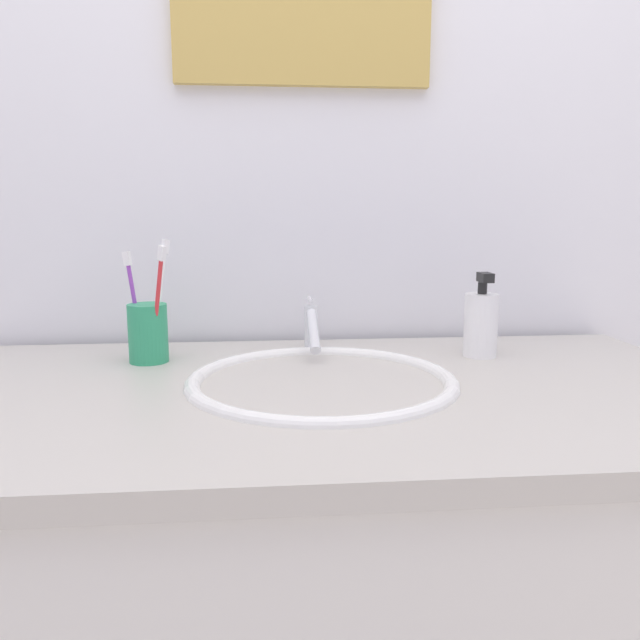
{
  "coord_description": "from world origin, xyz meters",
  "views": [
    {
      "loc": [
        -0.08,
        -0.87,
        1.16
      ],
      "look_at": [
        0.01,
        0.05,
        1.0
      ],
      "focal_mm": 34.71,
      "sensor_mm": 36.0,
      "label": 1
    }
  ],
  "objects_px": {
    "toothbrush_cup": "(148,333)",
    "toothbrush_purple": "(134,298)",
    "soap_dispenser": "(481,323)",
    "toothbrush_red": "(158,297)",
    "toothbrush_white": "(161,291)",
    "faucet": "(312,328)"
  },
  "relations": [
    {
      "from": "faucet",
      "to": "toothbrush_purple",
      "type": "distance_m",
      "value": 0.31
    },
    {
      "from": "toothbrush_cup",
      "to": "toothbrush_red",
      "type": "distance_m",
      "value": 0.07
    },
    {
      "from": "toothbrush_white",
      "to": "soap_dispenser",
      "type": "bearing_deg",
      "value": -3.75
    },
    {
      "from": "faucet",
      "to": "toothbrush_cup",
      "type": "bearing_deg",
      "value": -172.5
    },
    {
      "from": "toothbrush_cup",
      "to": "toothbrush_purple",
      "type": "distance_m",
      "value": 0.07
    },
    {
      "from": "faucet",
      "to": "toothbrush_red",
      "type": "bearing_deg",
      "value": -165.92
    },
    {
      "from": "toothbrush_white",
      "to": "soap_dispenser",
      "type": "distance_m",
      "value": 0.56
    },
    {
      "from": "toothbrush_red",
      "to": "toothbrush_cup",
      "type": "bearing_deg",
      "value": 130.39
    },
    {
      "from": "toothbrush_cup",
      "to": "toothbrush_purple",
      "type": "relative_size",
      "value": 0.55
    },
    {
      "from": "soap_dispenser",
      "to": "toothbrush_cup",
      "type": "bearing_deg",
      "value": 178.92
    },
    {
      "from": "faucet",
      "to": "toothbrush_red",
      "type": "xyz_separation_m",
      "value": [
        -0.26,
        -0.06,
        0.07
      ]
    },
    {
      "from": "faucet",
      "to": "soap_dispenser",
      "type": "height_order",
      "value": "soap_dispenser"
    },
    {
      "from": "toothbrush_red",
      "to": "soap_dispenser",
      "type": "bearing_deg",
      "value": 1.74
    },
    {
      "from": "toothbrush_cup",
      "to": "soap_dispenser",
      "type": "height_order",
      "value": "soap_dispenser"
    },
    {
      "from": "toothbrush_red",
      "to": "toothbrush_purple",
      "type": "xyz_separation_m",
      "value": [
        -0.05,
        0.04,
        -0.01
      ]
    },
    {
      "from": "toothbrush_white",
      "to": "soap_dispenser",
      "type": "xyz_separation_m",
      "value": [
        0.56,
        -0.04,
        -0.06
      ]
    },
    {
      "from": "toothbrush_white",
      "to": "toothbrush_purple",
      "type": "bearing_deg",
      "value": -165.94
    },
    {
      "from": "toothbrush_purple",
      "to": "toothbrush_white",
      "type": "relative_size",
      "value": 0.9
    },
    {
      "from": "faucet",
      "to": "toothbrush_white",
      "type": "bearing_deg",
      "value": -177.49
    },
    {
      "from": "faucet",
      "to": "toothbrush_white",
      "type": "distance_m",
      "value": 0.27
    },
    {
      "from": "toothbrush_purple",
      "to": "soap_dispenser",
      "type": "distance_m",
      "value": 0.6
    },
    {
      "from": "faucet",
      "to": "toothbrush_purple",
      "type": "height_order",
      "value": "toothbrush_purple"
    }
  ]
}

